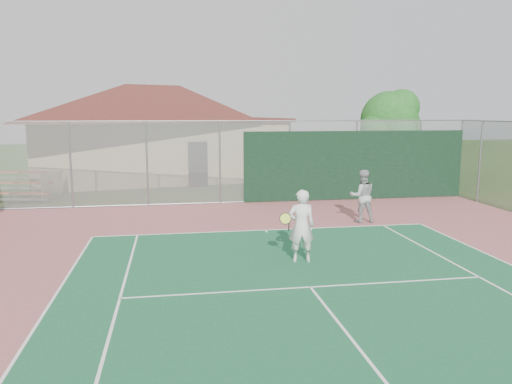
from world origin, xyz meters
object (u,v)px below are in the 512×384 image
at_px(bleachers, 15,186).
at_px(player_grey_back, 362,196).
at_px(clubhouse, 156,123).
at_px(player_white_front, 301,227).
at_px(tree, 391,122).

relative_size(bleachers, player_grey_back, 1.94).
xyz_separation_m(clubhouse, player_white_front, (4.17, -18.26, -2.28)).
relative_size(clubhouse, tree, 3.21).
xyz_separation_m(player_white_front, player_grey_back, (3.32, 4.27, -0.03)).
height_order(bleachers, player_grey_back, player_grey_back).
distance_m(clubhouse, tree, 13.49).
bearing_deg(player_grey_back, bleachers, -21.94).
height_order(tree, player_grey_back, tree).
relative_size(tree, player_grey_back, 2.74).
xyz_separation_m(clubhouse, bleachers, (-5.96, -7.15, -2.59)).
height_order(clubhouse, player_white_front, clubhouse).
distance_m(bleachers, tree, 18.84).
xyz_separation_m(tree, player_white_front, (-8.39, -13.31, -2.38)).
distance_m(clubhouse, player_white_front, 18.86).
relative_size(bleachers, tree, 0.71).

